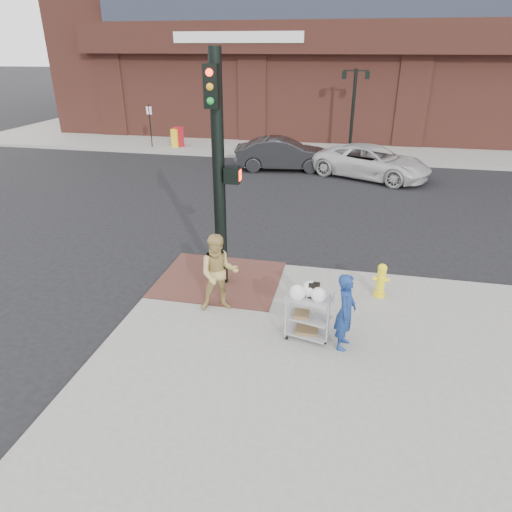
% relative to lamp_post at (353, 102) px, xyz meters
% --- Properties ---
extents(ground, '(220.00, 220.00, 0.00)m').
position_rel_lamp_post_xyz_m(ground, '(-2.00, -16.00, -2.62)').
color(ground, black).
rests_on(ground, ground).
extents(sidewalk_far, '(65.00, 36.00, 0.15)m').
position_rel_lamp_post_xyz_m(sidewalk_far, '(10.50, 16.00, -2.54)').
color(sidewalk_far, gray).
rests_on(sidewalk_far, ground).
extents(brick_curb_ramp, '(2.80, 2.40, 0.01)m').
position_rel_lamp_post_xyz_m(brick_curb_ramp, '(-2.60, -15.10, -2.46)').
color(brick_curb_ramp, '#542F27').
rests_on(brick_curb_ramp, sidewalk_near).
extents(lamp_post, '(1.32, 0.22, 4.00)m').
position_rel_lamp_post_xyz_m(lamp_post, '(0.00, 0.00, 0.00)').
color(lamp_post, black).
rests_on(lamp_post, sidewalk_far).
extents(parking_sign, '(0.05, 0.05, 2.20)m').
position_rel_lamp_post_xyz_m(parking_sign, '(-10.50, -1.00, -1.37)').
color(parking_sign, black).
rests_on(parking_sign, sidewalk_far).
extents(traffic_signal_pole, '(0.61, 0.51, 5.00)m').
position_rel_lamp_post_xyz_m(traffic_signal_pole, '(-2.48, -15.23, 0.21)').
color(traffic_signal_pole, black).
rests_on(traffic_signal_pole, sidewalk_near).
extents(woman_blue, '(0.42, 0.58, 1.46)m').
position_rel_lamp_post_xyz_m(woman_blue, '(0.34, -17.15, -1.74)').
color(woman_blue, navy).
rests_on(woman_blue, sidewalk_near).
extents(pedestrian_tan, '(0.95, 0.84, 1.65)m').
position_rel_lamp_post_xyz_m(pedestrian_tan, '(-2.22, -16.36, -1.64)').
color(pedestrian_tan, tan).
rests_on(pedestrian_tan, sidewalk_near).
extents(sedan_dark, '(4.47, 2.10, 1.42)m').
position_rel_lamp_post_xyz_m(sedan_dark, '(-2.88, -3.85, -1.91)').
color(sedan_dark, black).
rests_on(sedan_dark, ground).
extents(minivan_white, '(5.36, 4.03, 1.35)m').
position_rel_lamp_post_xyz_m(minivan_white, '(1.02, -4.46, -1.94)').
color(minivan_white, silver).
rests_on(minivan_white, ground).
extents(utility_cart, '(0.90, 0.63, 1.13)m').
position_rel_lamp_post_xyz_m(utility_cart, '(-0.34, -17.00, -1.96)').
color(utility_cart, '#9B9BA0').
rests_on(utility_cart, sidewalk_near).
extents(fire_hydrant, '(0.36, 0.26, 0.77)m').
position_rel_lamp_post_xyz_m(fire_hydrant, '(1.05, -15.12, -2.07)').
color(fire_hydrant, yellow).
rests_on(fire_hydrant, sidewalk_near).
extents(newsbox_red, '(0.56, 0.54, 1.03)m').
position_rel_lamp_post_xyz_m(newsbox_red, '(-9.12, -0.57, -1.95)').
color(newsbox_red, red).
rests_on(newsbox_red, sidewalk_far).
extents(newsbox_yellow, '(0.46, 0.43, 0.95)m').
position_rel_lamp_post_xyz_m(newsbox_yellow, '(-9.23, -0.69, -1.99)').
color(newsbox_yellow, yellow).
rests_on(newsbox_yellow, sidewalk_far).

